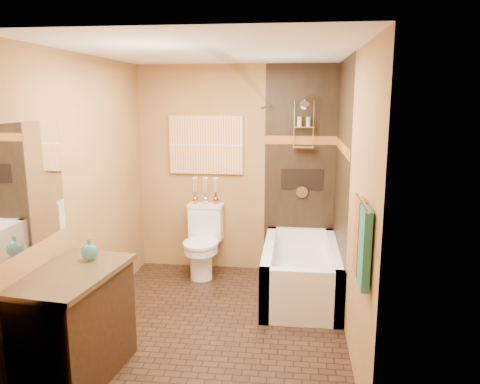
# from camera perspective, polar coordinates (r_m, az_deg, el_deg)

# --- Properties ---
(floor) EXTENTS (3.00, 3.00, 0.00)m
(floor) POSITION_cam_1_polar(r_m,az_deg,el_deg) (4.65, -2.86, -15.61)
(floor) COLOR black
(floor) RESTS_ON ground
(wall_left) EXTENTS (0.02, 3.00, 2.50)m
(wall_left) POSITION_cam_1_polar(r_m,az_deg,el_deg) (4.59, -17.97, 0.02)
(wall_left) COLOR #AA7D41
(wall_left) RESTS_ON floor
(wall_right) EXTENTS (0.02, 3.00, 2.50)m
(wall_right) POSITION_cam_1_polar(r_m,az_deg,el_deg) (4.20, 13.33, -0.75)
(wall_right) COLOR #AA7D41
(wall_right) RESTS_ON floor
(wall_back) EXTENTS (2.40, 0.02, 2.50)m
(wall_back) POSITION_cam_1_polar(r_m,az_deg,el_deg) (5.69, -0.47, 2.73)
(wall_back) COLOR #AA7D41
(wall_back) RESTS_ON floor
(wall_front) EXTENTS (2.40, 0.02, 2.50)m
(wall_front) POSITION_cam_1_polar(r_m,az_deg,el_deg) (2.81, -8.23, -6.63)
(wall_front) COLOR #AA7D41
(wall_front) RESTS_ON floor
(ceiling) EXTENTS (3.00, 3.00, 0.00)m
(ceiling) POSITION_cam_1_polar(r_m,az_deg,el_deg) (4.16, -3.22, 16.75)
(ceiling) COLOR silver
(ceiling) RESTS_ON wall_back
(alcove_tile_back) EXTENTS (0.85, 0.01, 2.50)m
(alcove_tile_back) POSITION_cam_1_polar(r_m,az_deg,el_deg) (5.63, 7.36, 2.55)
(alcove_tile_back) COLOR black
(alcove_tile_back) RESTS_ON wall_back
(alcove_tile_right) EXTENTS (0.01, 1.50, 2.50)m
(alcove_tile_right) POSITION_cam_1_polar(r_m,az_deg,el_deg) (4.93, 12.24, 1.10)
(alcove_tile_right) COLOR black
(alcove_tile_right) RESTS_ON wall_right
(mosaic_band_back) EXTENTS (0.85, 0.01, 0.10)m
(mosaic_band_back) POSITION_cam_1_polar(r_m,az_deg,el_deg) (5.58, 7.46, 6.29)
(mosaic_band_back) COLOR brown
(mosaic_band_back) RESTS_ON alcove_tile_back
(mosaic_band_right) EXTENTS (0.01, 1.50, 0.10)m
(mosaic_band_right) POSITION_cam_1_polar(r_m,az_deg,el_deg) (4.88, 12.30, 5.38)
(mosaic_band_right) COLOR brown
(mosaic_band_right) RESTS_ON alcove_tile_right
(alcove_niche) EXTENTS (0.50, 0.01, 0.25)m
(alcove_niche) POSITION_cam_1_polar(r_m,az_deg,el_deg) (5.65, 7.59, 1.53)
(alcove_niche) COLOR black
(alcove_niche) RESTS_ON alcove_tile_back
(shower_fixtures) EXTENTS (0.24, 0.33, 1.16)m
(shower_fixtures) POSITION_cam_1_polar(r_m,az_deg,el_deg) (5.48, 7.75, 6.66)
(shower_fixtures) COLOR silver
(shower_fixtures) RESTS_ON floor
(curtain_rod) EXTENTS (0.03, 1.55, 0.03)m
(curtain_rod) POSITION_cam_1_polar(r_m,az_deg,el_deg) (4.84, 3.16, 10.32)
(curtain_rod) COLOR silver
(curtain_rod) RESTS_ON wall_back
(towel_bar) EXTENTS (0.02, 0.55, 0.02)m
(towel_bar) POSITION_cam_1_polar(r_m,az_deg,el_deg) (3.13, 14.70, -1.21)
(towel_bar) COLOR silver
(towel_bar) RESTS_ON wall_right
(towel_teal) EXTENTS (0.05, 0.22, 0.52)m
(towel_teal) POSITION_cam_1_polar(r_m,az_deg,el_deg) (3.08, 14.96, -6.65)
(towel_teal) COLOR #217065
(towel_teal) RESTS_ON towel_bar
(towel_rust) EXTENTS (0.05, 0.22, 0.52)m
(towel_rust) POSITION_cam_1_polar(r_m,az_deg,el_deg) (3.33, 14.34, -5.26)
(towel_rust) COLOR brown
(towel_rust) RESTS_ON towel_bar
(sunset_painting) EXTENTS (0.90, 0.04, 0.70)m
(sunset_painting) POSITION_cam_1_polar(r_m,az_deg,el_deg) (5.69, -4.17, 5.74)
(sunset_painting) COLOR #C6772E
(sunset_painting) RESTS_ON wall_back
(vanity_mirror) EXTENTS (0.01, 1.00, 0.90)m
(vanity_mirror) POSITION_cam_1_polar(r_m,az_deg,el_deg) (3.67, -24.49, 0.74)
(vanity_mirror) COLOR white
(vanity_mirror) RESTS_ON wall_left
(bathtub) EXTENTS (0.80, 1.50, 0.55)m
(bathtub) POSITION_cam_1_polar(r_m,az_deg,el_deg) (5.19, 7.41, -10.04)
(bathtub) COLOR white
(bathtub) RESTS_ON floor
(toilet) EXTENTS (0.43, 0.64, 0.84)m
(toilet) POSITION_cam_1_polar(r_m,az_deg,el_deg) (5.65, -4.52, -5.97)
(toilet) COLOR white
(toilet) RESTS_ON floor
(vanity) EXTENTS (0.71, 1.04, 0.86)m
(vanity) POSITION_cam_1_polar(r_m,az_deg,el_deg) (3.87, -19.67, -15.04)
(vanity) COLOR black
(vanity) RESTS_ON floor
(teal_bottle) EXTENTS (0.16, 0.16, 0.21)m
(teal_bottle) POSITION_cam_1_polar(r_m,az_deg,el_deg) (3.87, -17.86, -6.69)
(teal_bottle) COLOR #277773
(teal_bottle) RESTS_ON vanity
(bud_vases) EXTENTS (0.32, 0.07, 0.32)m
(bud_vases) POSITION_cam_1_polar(r_m,az_deg,el_deg) (5.68, -4.25, 0.27)
(bud_vases) COLOR #BE863B
(bud_vases) RESTS_ON toilet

